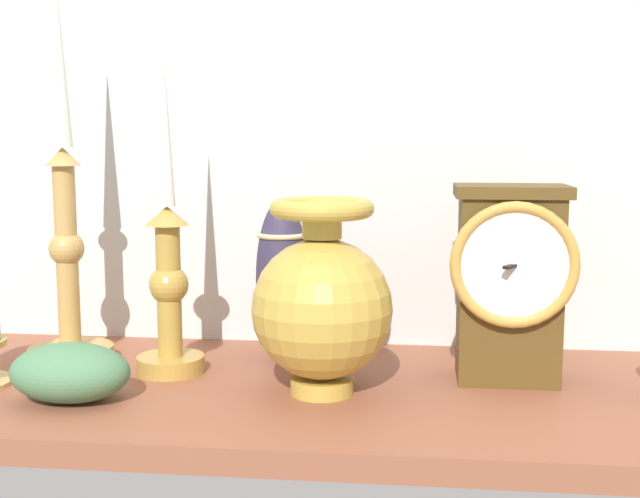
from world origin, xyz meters
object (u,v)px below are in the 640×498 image
Objects in this scene: candlestick_tall_left at (66,241)px; candlestick_tall_center at (169,274)px; tall_ceramic_vase at (282,279)px; brass_vase_bulbous at (322,303)px; mantel_clock at (509,280)px.

candlestick_tall_left is 1.22× the size of candlestick_tall_center.
tall_ceramic_vase is (23.35, 4.06, -4.45)cm from candlestick_tall_left.
brass_vase_bulbous is 13.34cm from tall_ceramic_vase.
mantel_clock is at bearing 18.93° from brass_vase_bulbous.
candlestick_tall_center is (12.27, -2.57, -3.01)cm from candlestick_tall_left.
mantel_clock is 1.05× the size of brass_vase_bulbous.
candlestick_tall_center is 1.83× the size of brass_vase_bulbous.
mantel_clock reaches higher than brass_vase_bulbous.
candlestick_tall_left is 2.23× the size of brass_vase_bulbous.
brass_vase_bulbous is at bearing -63.99° from tall_ceramic_vase.
tall_ceramic_vase is at bearing 116.01° from brass_vase_bulbous.
mantel_clock is 47.86cm from candlestick_tall_left.
candlestick_tall_center is 12.99cm from tall_ceramic_vase.
candlestick_tall_center is 1.92× the size of tall_ceramic_vase.
candlestick_tall_center is at bearing 162.43° from brass_vase_bulbous.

